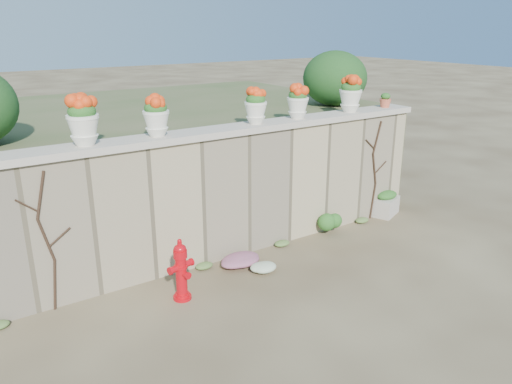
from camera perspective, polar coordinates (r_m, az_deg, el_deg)
ground at (r=6.99m, az=3.75°, el=-12.40°), size 80.00×80.00×0.00m
stone_wall at (r=7.93m, az=-4.01°, el=-0.54°), size 8.00×0.40×2.00m
wall_cap at (r=7.65m, az=-4.18°, el=6.91°), size 8.10×0.52×0.10m
raised_fill at (r=10.71m, az=-12.61°, el=4.16°), size 9.00×6.00×2.00m
back_shrub_right at (r=10.53m, az=8.99°, el=12.71°), size 1.30×1.30×1.10m
vine_left at (r=6.89m, az=-22.75°, el=-5.13°), size 0.60×0.04×1.91m
vine_right at (r=9.71m, az=13.42°, el=2.55°), size 0.60×0.04×1.91m
fire_hydrant at (r=6.90m, az=-8.56°, el=-8.75°), size 0.39×0.27×0.89m
planter_box at (r=10.19m, az=14.66°, el=-1.30°), size 0.68×0.55×0.50m
green_shrub at (r=9.05m, az=8.70°, el=-3.17°), size 0.56×0.51×0.53m
magenta_clump at (r=7.81m, az=-2.62°, el=-7.87°), size 0.85×0.57×0.23m
white_flowers at (r=7.67m, az=0.65°, el=-8.51°), size 0.55×0.44×0.20m
urn_pot_1 at (r=6.83m, az=-19.18°, el=7.67°), size 0.41×0.41×0.64m
urn_pot_2 at (r=7.15m, az=-11.35°, el=8.52°), size 0.37×0.37×0.58m
urn_pot_3 at (r=7.93m, az=-0.04°, el=9.77°), size 0.35×0.35×0.56m
urn_pot_4 at (r=8.42m, az=4.79°, el=10.25°), size 0.36×0.36×0.56m
urn_pot_5 at (r=9.20m, az=10.76°, el=10.92°), size 0.40×0.40×0.63m
terracotta_pot at (r=9.88m, az=14.56°, el=10.04°), size 0.22×0.22×0.26m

